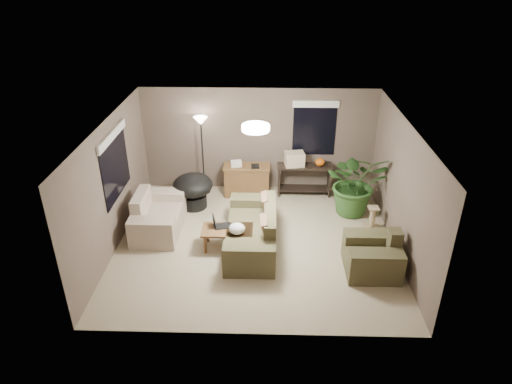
{
  "coord_description": "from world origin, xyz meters",
  "views": [
    {
      "loc": [
        0.23,
        -7.69,
        5.17
      ],
      "look_at": [
        0.0,
        0.2,
        1.05
      ],
      "focal_mm": 32.0,
      "sensor_mm": 36.0,
      "label": 1
    }
  ],
  "objects_px": {
    "coffee_table": "(227,232)",
    "floor_lamp": "(201,130)",
    "armchair": "(373,256)",
    "console_table": "(304,178)",
    "houseplant": "(355,189)",
    "loveseat": "(157,217)",
    "main_sofa": "(253,232)",
    "papasan_chair": "(193,189)",
    "cat_scratching_post": "(372,219)",
    "desk": "(247,180)"
  },
  "relations": [
    {
      "from": "loveseat",
      "to": "coffee_table",
      "type": "bearing_deg",
      "value": -22.01
    },
    {
      "from": "main_sofa",
      "to": "cat_scratching_post",
      "type": "xyz_separation_m",
      "value": [
        2.48,
        0.71,
        -0.08
      ]
    },
    {
      "from": "papasan_chair",
      "to": "floor_lamp",
      "type": "height_order",
      "value": "floor_lamp"
    },
    {
      "from": "papasan_chair",
      "to": "cat_scratching_post",
      "type": "xyz_separation_m",
      "value": [
        3.9,
        -0.82,
        -0.25
      ]
    },
    {
      "from": "papasan_chair",
      "to": "cat_scratching_post",
      "type": "relative_size",
      "value": 2.0
    },
    {
      "from": "loveseat",
      "to": "houseplant",
      "type": "relative_size",
      "value": 1.07
    },
    {
      "from": "console_table",
      "to": "houseplant",
      "type": "distance_m",
      "value": 1.37
    },
    {
      "from": "desk",
      "to": "console_table",
      "type": "height_order",
      "value": "same"
    },
    {
      "from": "desk",
      "to": "console_table",
      "type": "relative_size",
      "value": 0.85
    },
    {
      "from": "main_sofa",
      "to": "papasan_chair",
      "type": "xyz_separation_m",
      "value": [
        -1.42,
        1.52,
        0.17
      ]
    },
    {
      "from": "desk",
      "to": "houseplant",
      "type": "relative_size",
      "value": 0.74
    },
    {
      "from": "floor_lamp",
      "to": "console_table",
      "type": "bearing_deg",
      "value": -0.57
    },
    {
      "from": "console_table",
      "to": "armchair",
      "type": "bearing_deg",
      "value": -70.41
    },
    {
      "from": "papasan_chair",
      "to": "cat_scratching_post",
      "type": "bearing_deg",
      "value": -11.82
    },
    {
      "from": "console_table",
      "to": "houseplant",
      "type": "relative_size",
      "value": 0.87
    },
    {
      "from": "main_sofa",
      "to": "loveseat",
      "type": "relative_size",
      "value": 1.38
    },
    {
      "from": "coffee_table",
      "to": "desk",
      "type": "distance_m",
      "value": 2.28
    },
    {
      "from": "desk",
      "to": "coffee_table",
      "type": "bearing_deg",
      "value": -97.07
    },
    {
      "from": "desk",
      "to": "houseplant",
      "type": "bearing_deg",
      "value": -18.17
    },
    {
      "from": "coffee_table",
      "to": "cat_scratching_post",
      "type": "distance_m",
      "value": 3.1
    },
    {
      "from": "main_sofa",
      "to": "houseplant",
      "type": "bearing_deg",
      "value": 31.89
    },
    {
      "from": "coffee_table",
      "to": "floor_lamp",
      "type": "relative_size",
      "value": 0.52
    },
    {
      "from": "console_table",
      "to": "floor_lamp",
      "type": "bearing_deg",
      "value": 179.43
    },
    {
      "from": "floor_lamp",
      "to": "armchair",
      "type": "bearing_deg",
      "value": -40.87
    },
    {
      "from": "main_sofa",
      "to": "desk",
      "type": "bearing_deg",
      "value": 96.04
    },
    {
      "from": "loveseat",
      "to": "console_table",
      "type": "relative_size",
      "value": 1.23
    },
    {
      "from": "main_sofa",
      "to": "console_table",
      "type": "relative_size",
      "value": 1.69
    },
    {
      "from": "desk",
      "to": "cat_scratching_post",
      "type": "relative_size",
      "value": 2.2
    },
    {
      "from": "armchair",
      "to": "console_table",
      "type": "bearing_deg",
      "value": 109.59
    },
    {
      "from": "papasan_chair",
      "to": "coffee_table",
      "type": "bearing_deg",
      "value": -60.59
    },
    {
      "from": "floor_lamp",
      "to": "loveseat",
      "type": "bearing_deg",
      "value": -113.57
    },
    {
      "from": "loveseat",
      "to": "houseplant",
      "type": "distance_m",
      "value": 4.32
    },
    {
      "from": "armchair",
      "to": "cat_scratching_post",
      "type": "height_order",
      "value": "armchair"
    },
    {
      "from": "main_sofa",
      "to": "desk",
      "type": "relative_size",
      "value": 2.0
    },
    {
      "from": "console_table",
      "to": "main_sofa",
      "type": "bearing_deg",
      "value": -117.05
    },
    {
      "from": "desk",
      "to": "floor_lamp",
      "type": "distance_m",
      "value": 1.61
    },
    {
      "from": "papasan_chair",
      "to": "cat_scratching_post",
      "type": "height_order",
      "value": "papasan_chair"
    },
    {
      "from": "papasan_chair",
      "to": "loveseat",
      "type": "bearing_deg",
      "value": -121.13
    },
    {
      "from": "coffee_table",
      "to": "floor_lamp",
      "type": "bearing_deg",
      "value": 107.98
    },
    {
      "from": "console_table",
      "to": "floor_lamp",
      "type": "xyz_separation_m",
      "value": [
        -2.41,
        0.02,
        1.16
      ]
    },
    {
      "from": "floor_lamp",
      "to": "houseplant",
      "type": "bearing_deg",
      "value": -14.35
    },
    {
      "from": "loveseat",
      "to": "armchair",
      "type": "height_order",
      "value": "same"
    },
    {
      "from": "coffee_table",
      "to": "papasan_chair",
      "type": "distance_m",
      "value": 1.86
    },
    {
      "from": "loveseat",
      "to": "main_sofa",
      "type": "bearing_deg",
      "value": -14.28
    },
    {
      "from": "console_table",
      "to": "cat_scratching_post",
      "type": "distance_m",
      "value": 2.04
    },
    {
      "from": "desk",
      "to": "papasan_chair",
      "type": "height_order",
      "value": "papasan_chair"
    },
    {
      "from": "houseplant",
      "to": "coffee_table",
      "type": "bearing_deg",
      "value": -151.57
    },
    {
      "from": "main_sofa",
      "to": "armchair",
      "type": "distance_m",
      "value": 2.32
    },
    {
      "from": "floor_lamp",
      "to": "papasan_chair",
      "type": "bearing_deg",
      "value": -101.62
    },
    {
      "from": "loveseat",
      "to": "floor_lamp",
      "type": "distance_m",
      "value": 2.3
    }
  ]
}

